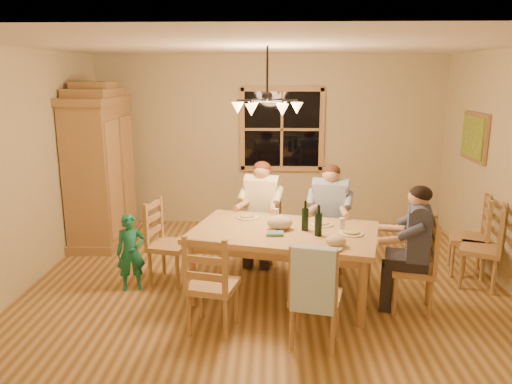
{
  "coord_description": "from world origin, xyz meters",
  "views": [
    {
      "loc": [
        0.08,
        -5.45,
        2.42
      ],
      "look_at": [
        -0.12,
        0.1,
        1.09
      ],
      "focal_mm": 35.0,
      "sensor_mm": 36.0,
      "label": 1
    }
  ],
  "objects_px": {
    "chandelier": "(267,105)",
    "wine_bottle_a": "(305,216)",
    "chair_far_right": "(329,245)",
    "chair_end_right": "(412,282)",
    "chair_spare_back": "(466,250)",
    "chair_far_left": "(262,239)",
    "adult_slate_man": "(416,233)",
    "dining_table": "(284,238)",
    "chair_near_left": "(213,300)",
    "armoire": "(101,170)",
    "child": "(131,252)",
    "chair_near_right": "(315,313)",
    "adult_plaid_man": "(330,204)",
    "wine_bottle_b": "(319,220)",
    "chair_end_left": "(170,258)",
    "adult_woman": "(262,199)",
    "chair_spare_front": "(479,262)"
  },
  "relations": [
    {
      "from": "chandelier",
      "to": "wine_bottle_a",
      "type": "relative_size",
      "value": 2.33
    },
    {
      "from": "chair_far_right",
      "to": "chair_end_right",
      "type": "bearing_deg",
      "value": 136.64
    },
    {
      "from": "wine_bottle_a",
      "to": "chair_spare_back",
      "type": "distance_m",
      "value": 2.24
    },
    {
      "from": "chair_far_left",
      "to": "adult_slate_man",
      "type": "distance_m",
      "value": 2.15
    },
    {
      "from": "dining_table",
      "to": "wine_bottle_a",
      "type": "relative_size",
      "value": 6.63
    },
    {
      "from": "chandelier",
      "to": "chair_end_right",
      "type": "xyz_separation_m",
      "value": [
        1.53,
        -0.58,
        -1.77
      ]
    },
    {
      "from": "wine_bottle_a",
      "to": "chair_spare_back",
      "type": "height_order",
      "value": "wine_bottle_a"
    },
    {
      "from": "chandelier",
      "to": "wine_bottle_a",
      "type": "bearing_deg",
      "value": -33.56
    },
    {
      "from": "chair_far_right",
      "to": "chair_near_left",
      "type": "xyz_separation_m",
      "value": [
        -1.27,
        -1.61,
        0.0
      ]
    },
    {
      "from": "dining_table",
      "to": "chair_far_right",
      "type": "bearing_deg",
      "value": 54.56
    },
    {
      "from": "adult_slate_man",
      "to": "chair_spare_back",
      "type": "xyz_separation_m",
      "value": [
        0.92,
        1.01,
        -0.54
      ]
    },
    {
      "from": "armoire",
      "to": "child",
      "type": "xyz_separation_m",
      "value": [
        0.89,
        -1.71,
        -0.61
      ]
    },
    {
      "from": "dining_table",
      "to": "chair_near_left",
      "type": "distance_m",
      "value": 1.11
    },
    {
      "from": "armoire",
      "to": "adult_slate_man",
      "type": "distance_m",
      "value": 4.48
    },
    {
      "from": "chair_near_right",
      "to": "adult_plaid_man",
      "type": "xyz_separation_m",
      "value": [
        0.31,
        1.83,
        0.54
      ]
    },
    {
      "from": "adult_plaid_man",
      "to": "wine_bottle_b",
      "type": "xyz_separation_m",
      "value": [
        -0.23,
        -1.0,
        0.08
      ]
    },
    {
      "from": "chair_end_left",
      "to": "chair_near_right",
      "type": "bearing_deg",
      "value": 63.43
    },
    {
      "from": "adult_plaid_man",
      "to": "child",
      "type": "height_order",
      "value": "adult_plaid_man"
    },
    {
      "from": "child",
      "to": "chair_spare_back",
      "type": "relative_size",
      "value": 0.9
    },
    {
      "from": "chair_end_left",
      "to": "adult_slate_man",
      "type": "relative_size",
      "value": 1.13
    },
    {
      "from": "armoire",
      "to": "chair_end_right",
      "type": "bearing_deg",
      "value": -28.18
    },
    {
      "from": "chair_end_right",
      "to": "child",
      "type": "distance_m",
      "value": 3.09
    },
    {
      "from": "child",
      "to": "chair_near_right",
      "type": "bearing_deg",
      "value": -47.38
    },
    {
      "from": "chair_near_left",
      "to": "child",
      "type": "relative_size",
      "value": 1.12
    },
    {
      "from": "chair_near_left",
      "to": "chair_near_right",
      "type": "height_order",
      "value": "same"
    },
    {
      "from": "wine_bottle_b",
      "to": "chair_end_left",
      "type": "bearing_deg",
      "value": 163.77
    },
    {
      "from": "armoire",
      "to": "adult_woman",
      "type": "relative_size",
      "value": 2.63
    },
    {
      "from": "chair_near_left",
      "to": "chair_end_right",
      "type": "xyz_separation_m",
      "value": [
        2.02,
        0.49,
        0.0
      ]
    },
    {
      "from": "wine_bottle_a",
      "to": "chair_spare_front",
      "type": "bearing_deg",
      "value": 8.87
    },
    {
      "from": "chair_end_right",
      "to": "chair_spare_front",
      "type": "height_order",
      "value": "same"
    },
    {
      "from": "child",
      "to": "wine_bottle_a",
      "type": "bearing_deg",
      "value": -21.23
    },
    {
      "from": "chair_near_left",
      "to": "chair_spare_front",
      "type": "relative_size",
      "value": 1.0
    },
    {
      "from": "dining_table",
      "to": "adult_woman",
      "type": "distance_m",
      "value": 1.07
    },
    {
      "from": "chair_end_left",
      "to": "chair_spare_front",
      "type": "distance_m",
      "value": 3.59
    },
    {
      "from": "chair_far_left",
      "to": "adult_slate_man",
      "type": "bearing_deg",
      "value": 153.43
    },
    {
      "from": "chair_near_right",
      "to": "adult_plaid_man",
      "type": "height_order",
      "value": "adult_plaid_man"
    },
    {
      "from": "chandelier",
      "to": "chair_end_left",
      "type": "height_order",
      "value": "chandelier"
    },
    {
      "from": "wine_bottle_a",
      "to": "chair_near_right",
      "type": "bearing_deg",
      "value": -87.49
    },
    {
      "from": "chair_spare_front",
      "to": "adult_plaid_man",
      "type": "bearing_deg",
      "value": 97.96
    },
    {
      "from": "chair_near_left",
      "to": "chair_far_left",
      "type": "bearing_deg",
      "value": 90.0
    },
    {
      "from": "wine_bottle_b",
      "to": "chair_spare_back",
      "type": "height_order",
      "value": "wine_bottle_b"
    },
    {
      "from": "chair_end_left",
      "to": "wine_bottle_a",
      "type": "xyz_separation_m",
      "value": [
        1.56,
        -0.31,
        0.62
      ]
    },
    {
      "from": "dining_table",
      "to": "chair_spare_front",
      "type": "height_order",
      "value": "chair_spare_front"
    },
    {
      "from": "chair_end_right",
      "to": "chair_near_right",
      "type": "bearing_deg",
      "value": 136.74
    },
    {
      "from": "chair_far_right",
      "to": "adult_plaid_man",
      "type": "height_order",
      "value": "adult_plaid_man"
    },
    {
      "from": "adult_woman",
      "to": "chair_spare_front",
      "type": "bearing_deg",
      "value": 177.48
    },
    {
      "from": "chair_end_right",
      "to": "adult_slate_man",
      "type": "distance_m",
      "value": 0.54
    },
    {
      "from": "chandelier",
      "to": "chair_near_left",
      "type": "distance_m",
      "value": 2.13
    },
    {
      "from": "armoire",
      "to": "wine_bottle_b",
      "type": "height_order",
      "value": "armoire"
    },
    {
      "from": "chair_far_left",
      "to": "chair_spare_front",
      "type": "distance_m",
      "value": 2.62
    }
  ]
}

